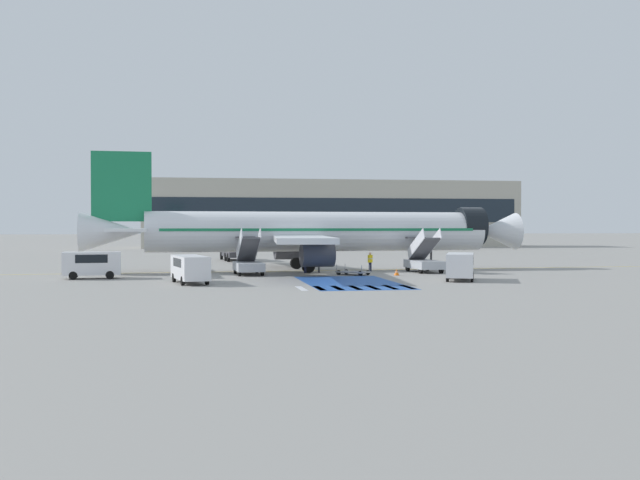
{
  "coord_description": "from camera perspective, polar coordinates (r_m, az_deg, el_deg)",
  "views": [
    {
      "loc": [
        -11.14,
        -66.97,
        4.13
      ],
      "look_at": [
        -0.54,
        -1.17,
        2.84
      ],
      "focal_mm": 42.0,
      "sensor_mm": 36.0,
      "label": 1
    }
  ],
  "objects": [
    {
      "name": "service_van_2",
      "position": [
        57.19,
        10.64,
        -1.82
      ],
      "size": [
        3.55,
        5.26,
        2.03
      ],
      "rotation": [
        0.0,
        0.0,
        5.92
      ],
      "color": "silver",
      "rests_on": "ground_plane"
    },
    {
      "name": "fuel_tanker",
      "position": [
        88.73,
        -6.5,
        -0.51
      ],
      "size": [
        3.34,
        8.76,
        3.26
      ],
      "rotation": [
        0.0,
        0.0,
        0.1
      ],
      "color": "#38383D",
      "rests_on": "ground_plane"
    },
    {
      "name": "apron_walkway_bar_4",
      "position": [
        50.04,
        4.03,
        -3.62
      ],
      "size": [
        0.44,
        3.6,
        0.01
      ],
      "primitive_type": "cube",
      "color": "silver",
      "rests_on": "ground_plane"
    },
    {
      "name": "ground_crew_1",
      "position": [
        66.59,
        3.84,
        -1.58
      ],
      "size": [
        0.48,
        0.44,
        1.75
      ],
      "rotation": [
        0.0,
        0.0,
        3.8
      ],
      "color": "#191E38",
      "rests_on": "ground_plane"
    },
    {
      "name": "ground_crew_2",
      "position": [
        65.66,
        -0.08,
        -1.55
      ],
      "size": [
        0.33,
        0.47,
        1.87
      ],
      "rotation": [
        0.0,
        0.0,
        4.47
      ],
      "color": "#2D2D33",
      "rests_on": "ground_plane"
    },
    {
      "name": "service_van_0",
      "position": [
        60.68,
        -16.98,
        -1.66
      ],
      "size": [
        4.52,
        2.42,
        2.09
      ],
      "rotation": [
        0.0,
        0.0,
        4.81
      ],
      "color": "silver",
      "rests_on": "ground_plane"
    },
    {
      "name": "apron_stand_patch_blue",
      "position": [
        54.26,
        2.34,
        -3.25
      ],
      "size": [
        6.62,
        13.5,
        0.01
      ],
      "primitive_type": "cube",
      "color": "#2856A8",
      "rests_on": "ground_plane"
    },
    {
      "name": "airliner",
      "position": [
        68.31,
        -0.65,
        0.63
      ],
      "size": [
        40.7,
        33.46,
        10.54
      ],
      "rotation": [
        0.0,
        0.0,
        -1.51
      ],
      "color": "silver",
      "rests_on": "ground_plane"
    },
    {
      "name": "service_van_1",
      "position": [
        54.13,
        -9.87,
        -2.02
      ],
      "size": [
        2.93,
        5.73,
        1.97
      ],
      "rotation": [
        0.0,
        0.0,
        0.21
      ],
      "color": "silver",
      "rests_on": "ground_plane"
    },
    {
      "name": "baggage_cart",
      "position": [
        62.52,
        2.55,
        -2.45
      ],
      "size": [
        2.94,
        2.85,
        0.87
      ],
      "rotation": [
        0.0,
        0.0,
        0.84
      ],
      "color": "gray",
      "rests_on": "ground_plane"
    },
    {
      "name": "apron_walkway_bar_0",
      "position": [
        49.18,
        -1.43,
        -3.71
      ],
      "size": [
        0.44,
        3.6,
        0.01
      ],
      "primitive_type": "cube",
      "color": "silver",
      "rests_on": "ground_plane"
    },
    {
      "name": "apron_walkway_bar_6",
      "position": [
        50.64,
        6.68,
        -3.57
      ],
      "size": [
        0.44,
        3.6,
        0.01
      ],
      "primitive_type": "cube",
      "color": "silver",
      "rests_on": "ground_plane"
    },
    {
      "name": "boarding_stairs_aft",
      "position": [
        63.05,
        -5.48,
        -1.75
      ],
      "size": [
        2.47,
        5.33,
        4.02
      ],
      "rotation": [
        0.0,
        0.0,
        0.06
      ],
      "color": "#ADB2BA",
      "rests_on": "ground_plane"
    },
    {
      "name": "apron_leadline_yellow",
      "position": [
        68.57,
        -0.09,
        -2.34
      ],
      "size": [
        75.03,
        4.44,
        0.01
      ],
      "primitive_type": "cube",
      "rotation": [
        0.0,
        0.0,
        -1.51
      ],
      "color": "gold",
      "rests_on": "ground_plane"
    },
    {
      "name": "apron_walkway_bar_2",
      "position": [
        49.55,
        1.32,
        -3.67
      ],
      "size": [
        0.44,
        3.6,
        0.01
      ],
      "primitive_type": "cube",
      "color": "silver",
      "rests_on": "ground_plane"
    },
    {
      "name": "apron_walkway_bar_5",
      "position": [
        50.33,
        5.37,
        -3.6
      ],
      "size": [
        0.44,
        3.6,
        0.01
      ],
      "primitive_type": "cube",
      "color": "silver",
      "rests_on": "ground_plane"
    },
    {
      "name": "boarding_stairs_forward",
      "position": [
        66.74,
        7.92,
        -1.61
      ],
      "size": [
        2.47,
        5.33,
        3.92
      ],
      "rotation": [
        0.0,
        0.0,
        0.06
      ],
      "color": "#ADB2BA",
      "rests_on": "ground_plane"
    },
    {
      "name": "apron_walkway_bar_1",
      "position": [
        49.35,
        -0.05,
        -3.69
      ],
      "size": [
        0.44,
        3.6,
        0.01
      ],
      "primitive_type": "cube",
      "color": "silver",
      "rests_on": "ground_plane"
    },
    {
      "name": "ground_plane",
      "position": [
        68.02,
        0.29,
        -2.37
      ],
      "size": [
        600.0,
        600.0,
        0.0
      ],
      "primitive_type": "plane",
      "color": "gray"
    },
    {
      "name": "ground_crew_0",
      "position": [
        65.01,
        -1.11,
        -1.6
      ],
      "size": [
        0.48,
        0.44,
        1.83
      ],
      "rotation": [
        0.0,
        0.0,
        0.65
      ],
      "color": "#191E38",
      "rests_on": "ground_plane"
    },
    {
      "name": "traffic_cone_0",
      "position": [
        62.29,
        5.86,
        -2.46
      ],
      "size": [
        0.47,
        0.47,
        0.52
      ],
      "color": "orange",
      "rests_on": "ground_plane"
    },
    {
      "name": "apron_walkway_bar_3",
      "position": [
        49.79,
        2.68,
        -3.65
      ],
      "size": [
        0.44,
        3.6,
        0.01
      ],
      "primitive_type": "cube",
      "color": "silver",
      "rests_on": "ground_plane"
    },
    {
      "name": "terminal_building",
      "position": [
        144.74,
        1.0,
        2.0
      ],
      "size": [
        71.76,
        12.1,
        12.74
      ],
      "color": "#B2AD9E",
      "rests_on": "ground_plane"
    }
  ]
}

